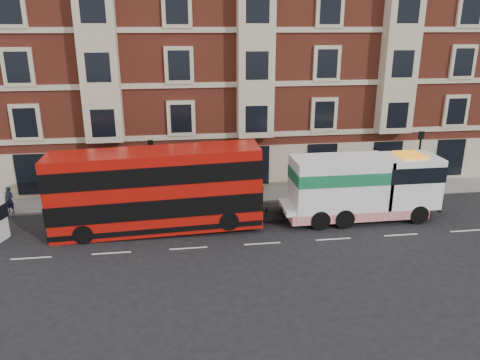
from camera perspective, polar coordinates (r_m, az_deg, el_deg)
name	(u,v)px	position (r m, az deg, el deg)	size (l,w,h in m)	color
ground	(262,244)	(25.69, 2.74, -7.76)	(120.00, 120.00, 0.00)	black
sidewalk	(242,195)	(32.46, 0.31, -1.85)	(90.00, 3.00, 0.15)	slate
victorian_terrace	(235,42)	(37.97, -0.59, 16.52)	(45.00, 12.00, 20.40)	brown
lamp_post_west	(152,168)	(30.14, -10.69, 1.43)	(0.35, 0.15, 4.35)	black
lamp_post_east	(419,158)	(34.28, 20.94, 2.58)	(0.35, 0.15, 4.35)	black
double_decker_bus	(156,189)	(26.74, -10.17, -1.09)	(11.76, 2.70, 4.76)	#B01009
tow_truck	(360,187)	(28.97, 14.44, -0.79)	(9.42, 2.78, 3.92)	white
pedestrian	(9,200)	(32.29, -26.29, -2.19)	(0.63, 0.41, 1.71)	#1D223A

